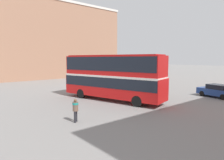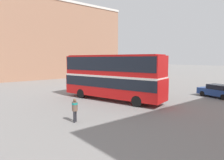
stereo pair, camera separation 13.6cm
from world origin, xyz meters
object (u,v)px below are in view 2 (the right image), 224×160
object	(u,v)px
pedestrian_foreground	(75,108)
parked_car_side_street	(114,78)
parked_car_kerb_near	(218,91)
parked_car_kerb_far	(138,75)
double_decker_bus	(112,75)

from	to	relation	value
pedestrian_foreground	parked_car_side_street	bearing A→B (deg)	-86.08
parked_car_kerb_near	parked_car_kerb_far	xyz separation A→B (m)	(-19.81, 8.45, 0.03)
parked_car_kerb_far	parked_car_side_street	xyz separation A→B (m)	(0.95, -7.34, -0.02)
double_decker_bus	parked_car_side_street	bearing A→B (deg)	124.32
parked_car_kerb_near	parked_car_kerb_far	size ratio (longest dim) A/B	0.88
parked_car_kerb_far	parked_car_side_street	bearing A→B (deg)	108.46
parked_car_kerb_near	parked_car_side_street	world-z (taller)	parked_car_side_street
parked_car_side_street	pedestrian_foreground	bearing A→B (deg)	119.94
double_decker_bus	pedestrian_foreground	size ratio (longest dim) A/B	7.10
double_decker_bus	pedestrian_foreground	xyz separation A→B (m)	(3.97, -6.57, -1.68)
parked_car_kerb_far	parked_car_side_street	distance (m)	7.41
pedestrian_foreground	parked_car_kerb_near	world-z (taller)	pedestrian_foreground
parked_car_kerb_near	parked_car_kerb_far	distance (m)	21.54
pedestrian_foreground	parked_car_kerb_near	xyz separation A→B (m)	(2.44, 16.39, -0.24)
double_decker_bus	parked_car_kerb_near	bearing A→B (deg)	42.46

